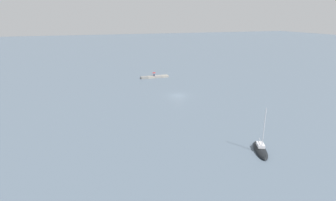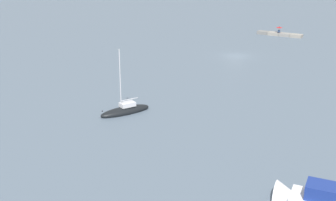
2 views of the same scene
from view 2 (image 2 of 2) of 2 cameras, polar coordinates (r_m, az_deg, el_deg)
name	(u,v)px [view 2 (image 2 of 2)]	position (r m, az deg, el deg)	size (l,w,h in m)	color
ground_plane	(236,56)	(75.32, 8.66, 5.66)	(500.00, 500.00, 0.00)	slate
seawall_pier	(280,34)	(95.44, 14.11, 8.25)	(9.31, 1.75, 0.63)	gray
person_seated_blue_left	(279,31)	(95.30, 14.01, 8.59)	(0.40, 0.61, 0.73)	#1E2333
umbrella_open_red	(279,27)	(95.28, 14.08, 9.11)	(1.26, 1.26, 1.28)	black
sailboat_black_near	(125,110)	(48.31, -5.49, -1.28)	(3.91, 6.00, 7.39)	black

